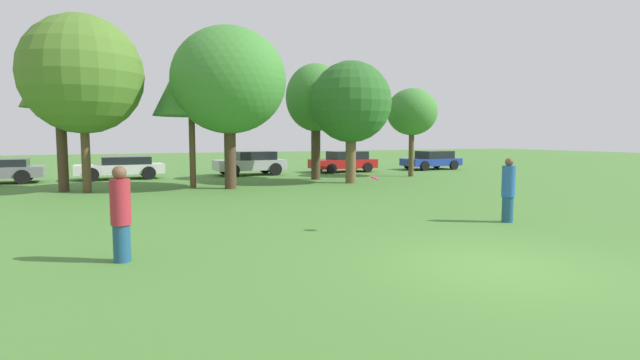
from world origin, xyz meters
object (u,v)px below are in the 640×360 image
tree_1 (82,75)px  parked_car_white (122,167)px  frisbee (375,178)px  parked_car_silver (251,163)px  tree_6 (412,112)px  person_catcher (508,190)px  parked_car_blue (432,160)px  tree_0 (58,73)px  parked_car_red (344,161)px  tree_3 (229,81)px  tree_5 (351,102)px  tree_4 (316,99)px  person_thrower (121,214)px  tree_2 (191,79)px

tree_1 → parked_car_white: bearing=75.9°
frisbee → parked_car_silver: size_ratio=0.06×
tree_1 → tree_6: tree_1 is taller
person_catcher → parked_car_blue: person_catcher is taller
parked_car_silver → parked_car_blue: parked_car_silver is taller
frisbee → tree_6: size_ratio=0.05×
tree_6 → parked_car_silver: bearing=149.7°
tree_0 → tree_1: 1.18m
parked_car_white → parked_car_red: parked_car_red is taller
frisbee → parked_car_white: bearing=105.5°
tree_0 → tree_3: 6.63m
tree_5 → parked_car_blue: tree_5 is taller
tree_4 → parked_car_blue: tree_4 is taller
frisbee → tree_4: bearing=71.7°
tree_3 → tree_6: size_ratio=1.40×
person_thrower → tree_5: 15.53m
tree_0 → tree_4: (11.51, 0.79, -0.56)m
person_thrower → tree_3: 12.52m
tree_4 → parked_car_silver: size_ratio=1.48×
person_catcher → tree_6: (6.13, 12.93, 2.71)m
person_thrower → tree_3: bearing=66.2°
frisbee → parked_car_silver: (2.09, 17.17, -0.54)m
tree_1 → tree_4: size_ratio=1.17×
tree_2 → person_thrower: bearing=-105.4°
tree_1 → tree_4: 10.77m
tree_2 → tree_1: bearing=-177.8°
tree_3 → tree_5: bearing=0.3°
tree_2 → tree_6: 12.18m
tree_0 → tree_2: (5.02, -0.63, -0.02)m
tree_6 → tree_2: bearing=-175.6°
tree_0 → tree_3: bearing=-15.1°
tree_5 → tree_6: (4.89, 2.00, -0.27)m
tree_2 → parked_car_blue: 17.91m
tree_0 → tree_4: tree_0 is taller
tree_6 → parked_car_white: (-14.75, 4.82, -2.91)m
parked_car_red → tree_2: bearing=27.1°
person_catcher → tree_2: bearing=-64.2°
person_thrower → parked_car_blue: (20.04, 17.13, -0.22)m
person_thrower → tree_4: (9.82, 13.51, 3.28)m
tree_3 → tree_4: (5.11, 2.51, -0.40)m
tree_1 → tree_6: bearing=3.9°
parked_car_red → parked_car_white: bearing=-2.4°
tree_3 → parked_car_red: (8.84, 6.50, -3.88)m
parked_car_white → parked_car_blue: (19.37, -0.72, 0.01)m
person_catcher → tree_4: 13.83m
parked_car_red → person_catcher: bearing=75.4°
person_catcher → parked_car_silver: 17.60m
tree_2 → tree_5: 7.33m
person_catcher → tree_0: size_ratio=0.27×
tree_5 → tree_6: tree_5 is taller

